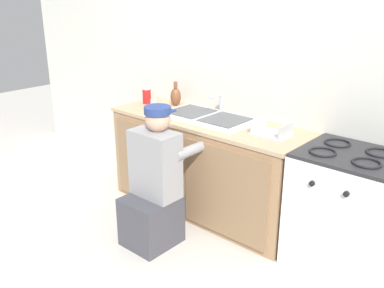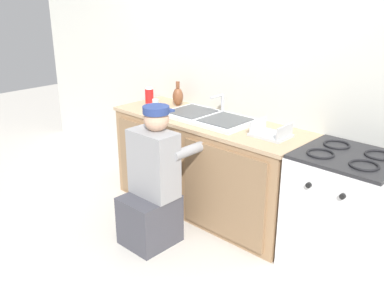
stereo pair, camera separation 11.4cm
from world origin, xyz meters
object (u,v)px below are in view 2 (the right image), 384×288
Objects in this scene: stove_range at (342,213)px; water_glass at (156,104)px; sink_double_basin at (208,117)px; dish_rack_tray at (271,133)px; soda_cup_red at (149,95)px; plumber_person at (153,188)px; vase_decorative at (178,96)px.

water_glass is (-1.81, -0.10, 0.48)m from stove_range.
water_glass reaches higher than stove_range.
sink_double_basin is 2.86× the size of dish_rack_tray.
water_glass is at bearing -175.93° from dish_rack_tray.
dish_rack_tray is at bearing -1.62° from soda_cup_red.
sink_double_basin is 0.78m from soda_cup_red.
water_glass is (0.23, -0.13, -0.03)m from soda_cup_red.
sink_double_basin is at bearing -1.72° from soda_cup_red.
soda_cup_red is 1.52× the size of water_glass.
plumber_person is 4.80× the size of vase_decorative.
water_glass is at bearing -98.05° from vase_decorative.
water_glass is 0.26m from vase_decorative.
sink_double_basin reaches higher than water_glass.
water_glass is (-1.20, -0.09, 0.03)m from dish_rack_tray.
vase_decorative reaches higher than stove_range.
dish_rack_tray is (1.42, -0.04, -0.05)m from soda_cup_red.
dish_rack_tray is at bearing -178.63° from stove_range.
water_glass is at bearing -169.57° from sink_double_basin.
sink_double_basin reaches higher than stove_range.
soda_cup_red is (-0.78, 0.02, 0.06)m from sink_double_basin.
plumber_person reaches higher than water_glass.
dish_rack_tray is at bearing -1.50° from sink_double_basin.
plumber_person reaches higher than vase_decorative.
plumber_person is at bearing -56.75° from vase_decorative.
soda_cup_red is at bearing -153.85° from vase_decorative.
sink_double_basin is 0.64m from dish_rack_tray.
stove_range is 3.16× the size of dish_rack_tray.
sink_double_basin is 0.90× the size of stove_range.
plumber_person is at bearing -40.94° from soda_cup_red.
soda_cup_red is 0.26m from water_glass.
plumber_person is (0.03, -0.68, -0.42)m from sink_double_basin.
dish_rack_tray is 2.80× the size of water_glass.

